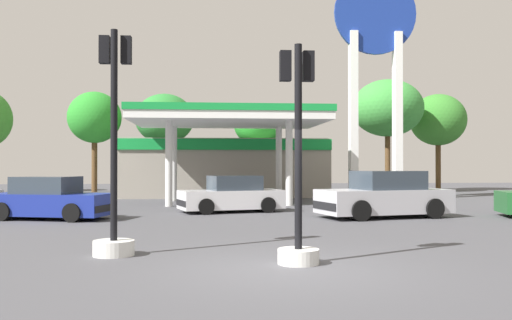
% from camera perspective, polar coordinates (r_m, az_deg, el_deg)
% --- Properties ---
extents(ground_plane, '(90.00, 90.00, 0.00)m').
position_cam_1_polar(ground_plane, '(10.14, 3.16, -10.99)').
color(ground_plane, '#47474C').
rests_on(ground_plane, ground).
extents(gas_station, '(11.69, 12.55, 4.46)m').
position_cam_1_polar(gas_station, '(32.19, -3.21, -0.15)').
color(gas_station, gray).
rests_on(gas_station, ground).
extents(station_pole_sign, '(4.34, 0.56, 13.26)m').
position_cam_1_polar(station_pole_sign, '(30.57, 12.06, 12.16)').
color(station_pole_sign, white).
rests_on(station_pole_sign, ground).
extents(car_1, '(4.87, 2.88, 1.63)m').
position_cam_1_polar(car_1, '(20.13, 12.95, -3.63)').
color(car_1, black).
rests_on(car_1, ground).
extents(car_2, '(4.26, 2.64, 1.42)m').
position_cam_1_polar(car_2, '(21.88, -2.50, -3.64)').
color(car_2, black).
rests_on(car_2, ground).
extents(car_4, '(4.34, 2.69, 1.45)m').
position_cam_1_polar(car_4, '(20.25, -20.28, -3.83)').
color(car_4, black).
rests_on(car_4, ground).
extents(traffic_signal_0, '(0.83, 0.83, 4.61)m').
position_cam_1_polar(traffic_signal_0, '(11.77, -14.26, -2.44)').
color(traffic_signal_0, silver).
rests_on(traffic_signal_0, ground).
extents(traffic_signal_1, '(0.78, 0.78, 4.10)m').
position_cam_1_polar(traffic_signal_1, '(10.49, 4.30, -2.86)').
color(traffic_signal_1, silver).
rests_on(traffic_signal_1, ground).
extents(tree_1, '(3.57, 3.57, 6.77)m').
position_cam_1_polar(tree_1, '(39.31, -16.13, 4.14)').
color(tree_1, brown).
rests_on(tree_1, ground).
extents(tree_2, '(4.02, 4.02, 6.72)m').
position_cam_1_polar(tree_2, '(39.01, -9.30, 4.14)').
color(tree_2, brown).
rests_on(tree_2, ground).
extents(tree_3, '(3.12, 3.12, 5.85)m').
position_cam_1_polar(tree_3, '(37.36, 0.13, 3.51)').
color(tree_3, brown).
rests_on(tree_3, ground).
extents(tree_4, '(4.74, 4.74, 7.54)m').
position_cam_1_polar(tree_4, '(38.48, 13.26, 5.14)').
color(tree_4, brown).
rests_on(tree_4, ground).
extents(tree_5, '(3.95, 3.95, 6.89)m').
position_cam_1_polar(tree_5, '(42.04, 18.07, 3.88)').
color(tree_5, brown).
rests_on(tree_5, ground).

